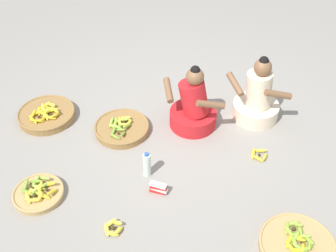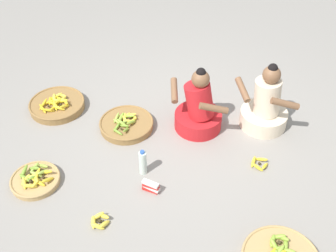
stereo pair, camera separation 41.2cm
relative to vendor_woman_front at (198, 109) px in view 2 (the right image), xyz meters
name	(u,v)px [view 2 (the right image)]	position (x,y,z in m)	size (l,w,h in m)	color
ground_plane	(176,139)	(-0.13, -0.30, -0.24)	(10.00, 10.00, 0.00)	gray
vendor_woman_front	(198,109)	(0.00, 0.00, 0.00)	(0.74, 0.52, 0.77)	red
vendor_woman_behind	(265,107)	(0.64, 0.35, 0.01)	(0.74, 0.52, 0.80)	beige
banana_basket_front_center	(35,179)	(-1.09, -1.45, -0.20)	(0.48, 0.48, 0.14)	tan
banana_basket_near_vendor	(126,124)	(-0.70, -0.36, -0.19)	(0.60, 0.60, 0.16)	olive
banana_basket_mid_right	(57,105)	(-1.61, -0.42, -0.19)	(0.64, 0.64, 0.16)	olive
loose_bananas_front_left	(100,221)	(-0.27, -1.57, -0.21)	(0.19, 0.20, 0.09)	yellow
loose_bananas_mid_left	(259,163)	(0.79, -0.28, -0.21)	(0.17, 0.16, 0.08)	yellow
water_bottle	(143,163)	(-0.22, -0.87, -0.11)	(0.08, 0.08, 0.29)	silver
packet_carton_stack	(151,187)	(-0.04, -1.05, -0.18)	(0.17, 0.06, 0.12)	red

